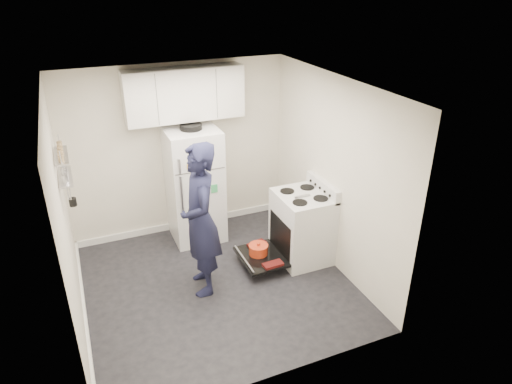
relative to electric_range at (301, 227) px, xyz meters
name	(u,v)px	position (x,y,z in m)	size (l,w,h in m)	color
room	(210,199)	(-1.29, -0.12, 0.74)	(3.21, 3.21, 2.51)	black
electric_range	(301,227)	(0.00, 0.00, 0.00)	(0.66, 0.76, 1.10)	silver
open_oven_door	(260,254)	(-0.59, 0.02, -0.29)	(0.55, 0.71, 0.21)	black
refrigerator	(195,185)	(-1.15, 1.10, 0.37)	(0.72, 0.74, 1.73)	white
upper_cabinets	(184,94)	(-1.16, 1.28, 1.63)	(1.60, 0.33, 0.70)	silver
wall_shelf_rack	(63,167)	(-2.78, 0.34, 1.21)	(0.14, 0.60, 0.61)	#B2B2B7
person	(200,220)	(-1.42, -0.13, 0.48)	(0.69, 0.46, 1.90)	#161832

